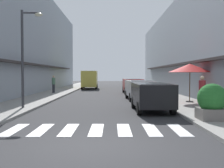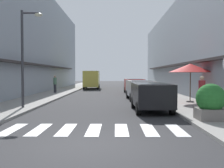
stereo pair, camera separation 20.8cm
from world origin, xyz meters
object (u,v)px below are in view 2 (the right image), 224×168
at_px(street_lamp, 26,48).
at_px(planter_corner, 211,102).
at_px(pedestrian_walking_near, 202,92).
at_px(parked_car_near, 151,94).
at_px(parked_car_mid, 140,88).
at_px(delivery_van, 92,78).
at_px(cafe_umbrella, 190,68).
at_px(pedestrian_walking_far, 55,84).
at_px(parked_car_far, 134,84).

height_order(street_lamp, planter_corner, street_lamp).
relative_size(planter_corner, pedestrian_walking_near, 0.83).
relative_size(parked_car_near, parked_car_mid, 0.96).
bearing_deg(delivery_van, pedestrian_walking_near, -71.80).
height_order(cafe_umbrella, pedestrian_walking_near, cafe_umbrella).
bearing_deg(street_lamp, pedestrian_walking_far, 95.02).
relative_size(parked_car_near, parked_car_far, 0.91).
distance_m(street_lamp, pedestrian_walking_near, 9.59).
bearing_deg(pedestrian_walking_near, cafe_umbrella, -143.01).
relative_size(delivery_van, pedestrian_walking_far, 3.23).
bearing_deg(pedestrian_walking_far, pedestrian_walking_near, -53.97).
xyz_separation_m(parked_car_mid, pedestrian_walking_near, (2.55, -6.68, 0.11)).
relative_size(parked_car_far, pedestrian_walking_far, 2.65).
bearing_deg(delivery_van, pedestrian_walking_far, -105.66).
height_order(cafe_umbrella, planter_corner, cafe_umbrella).
relative_size(street_lamp, pedestrian_walking_near, 3.05).
bearing_deg(pedestrian_walking_far, parked_car_mid, -41.85).
xyz_separation_m(parked_car_near, planter_corner, (1.94, -3.31, -0.10)).
distance_m(street_lamp, cafe_umbrella, 10.24).
distance_m(parked_car_near, planter_corner, 3.84).
relative_size(delivery_van, pedestrian_walking_near, 3.16).
xyz_separation_m(parked_car_mid, delivery_van, (-5.02, 16.33, 0.48)).
bearing_deg(pedestrian_walking_far, delivery_van, 72.21).
bearing_deg(pedestrian_walking_near, planter_corner, 32.68).
height_order(parked_car_far, planter_corner, planter_corner).
height_order(parked_car_far, pedestrian_walking_near, pedestrian_walking_near).
distance_m(parked_car_near, pedestrian_walking_near, 2.56).
distance_m(parked_car_far, pedestrian_walking_far, 7.80).
distance_m(parked_car_far, delivery_van, 10.63).
bearing_deg(parked_car_near, pedestrian_walking_near, -4.42).
height_order(parked_car_mid, pedestrian_walking_near, pedestrian_walking_near).
height_order(delivery_van, cafe_umbrella, cafe_umbrella).
height_order(parked_car_near, delivery_van, delivery_van).
distance_m(parked_car_far, planter_corner, 16.88).
xyz_separation_m(planter_corner, pedestrian_walking_far, (-9.72, 16.26, 0.19)).
bearing_deg(cafe_umbrella, parked_car_near, -128.64).
xyz_separation_m(parked_car_mid, street_lamp, (-6.71, -5.75, 2.42)).
distance_m(parked_car_far, cafe_umbrella, 10.24).
bearing_deg(parked_car_near, delivery_van, 102.40).
bearing_deg(pedestrian_walking_far, cafe_umbrella, -42.47).
xyz_separation_m(parked_car_far, planter_corner, (1.94, -16.77, -0.10)).
relative_size(parked_car_far, cafe_umbrella, 1.62).
bearing_deg(pedestrian_walking_near, pedestrian_walking_far, -98.10).
relative_size(parked_car_mid, cafe_umbrella, 1.54).
bearing_deg(parked_car_far, street_lamp, -117.81).
relative_size(delivery_van, cafe_umbrella, 1.97).
bearing_deg(pedestrian_walking_near, parked_car_far, -125.68).
distance_m(parked_car_mid, parked_car_far, 6.97).
bearing_deg(delivery_van, planter_corner, -75.09).
distance_m(delivery_van, pedestrian_walking_far, 10.25).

